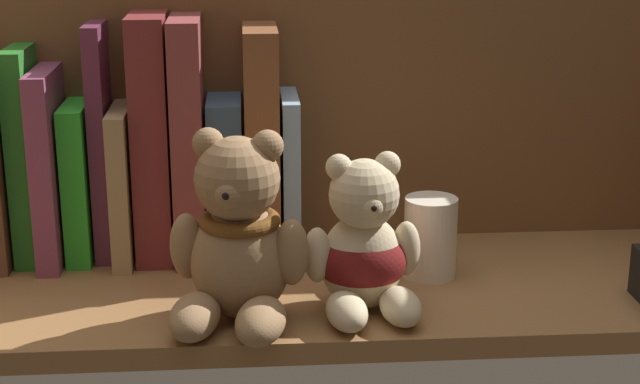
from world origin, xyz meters
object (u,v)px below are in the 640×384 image
book_10 (190,135)px  pillar_candle (430,237)px  book_4 (28,152)px  book_8 (126,178)px  teddy_bear_smaller (364,250)px  book_6 (82,178)px  book_11 (226,173)px  teddy_bear_larger (238,242)px  book_13 (289,170)px  book_5 (54,161)px  book_9 (154,135)px  book_12 (261,139)px  book_3 (3,160)px  book_7 (103,140)px

book_10 → pillar_candle: 25.86cm
pillar_candle → book_4: bearing=166.3°
book_8 → teddy_bear_smaller: (22.01, -16.84, -2.09)cm
book_6 → book_11: 14.36cm
book_11 → teddy_bear_smaller: bearing=-54.5°
teddy_bear_larger → pillar_candle: teddy_bear_larger is taller
book_11 → teddy_bear_smaller: book_11 is taller
book_10 → book_13: book_10 is taller
book_8 → book_11: (10.00, 0.00, 0.29)cm
book_8 → book_5: bearing=180.0°
book_10 → book_13: bearing=0.0°
teddy_bear_larger → book_4: bearing=138.5°
book_4 → book_13: (25.76, 0.00, -2.39)cm
book_5 → book_9: book_9 is taller
book_4 → book_11: 19.56cm
teddy_bear_smaller → pillar_candle: teddy_bear_smaller is taller
book_8 → teddy_bear_larger: teddy_bear_larger is taller
book_12 → teddy_bear_smaller: size_ratio=1.63×
book_3 → teddy_bear_smaller: (33.90, -16.84, -4.27)cm
pillar_candle → book_6: bearing=164.4°
book_7 → book_8: (2.04, 0.00, -3.99)cm
book_9 → book_10: book_9 is taller
book_4 → book_7: 7.42cm
book_5 → book_9: size_ratio=0.79×
book_12 → pillar_candle: 19.75cm
book_13 → pillar_candle: 16.50cm
book_3 → book_6: bearing=0.0°
book_6 → book_8: bearing=0.0°
book_3 → book_8: size_ratio=1.28×
book_4 → book_11: size_ratio=1.33×
book_5 → book_10: size_ratio=0.80×
book_11 → book_13: bearing=0.0°
book_3 → teddy_bear_larger: book_3 is taller
book_5 → book_11: book_5 is taller
book_4 → book_13: book_4 is taller
book_10 → book_7: bearing=180.0°
book_4 → book_7: book_7 is taller
book_13 → book_4: bearing=180.0°
book_11 → teddy_bear_larger: size_ratio=0.95×
book_6 → book_12: book_12 is taller
teddy_bear_larger → book_8: bearing=121.6°
book_4 → book_8: (9.38, 0.00, -2.89)cm
book_6 → book_4: bearing=180.0°
book_10 → teddy_bear_smaller: book_10 is taller
book_10 → book_12: size_ratio=1.04×
book_6 → book_8: size_ratio=1.02×
book_5 → pillar_candle: book_5 is taller
book_9 → teddy_bear_smaller: 26.23cm
book_4 → book_8: bearing=0.0°
book_7 → book_10: size_ratio=0.97×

